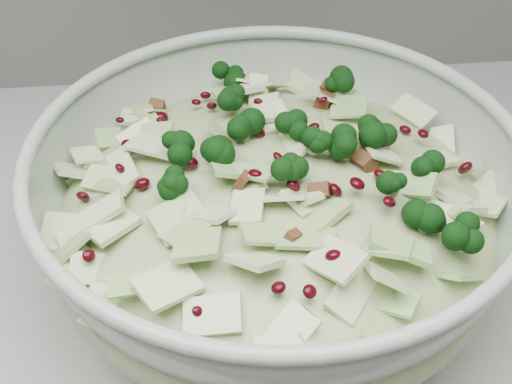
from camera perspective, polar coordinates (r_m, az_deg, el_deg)
mixing_bowl at (r=0.60m, az=1.56°, el=-2.13°), size 0.45×0.45×0.16m
salad at (r=0.58m, az=1.61°, el=-0.24°), size 0.49×0.49×0.16m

